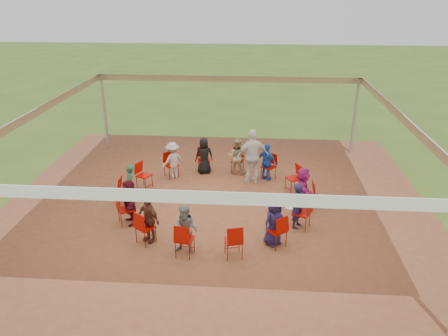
# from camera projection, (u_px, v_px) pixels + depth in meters

# --- Properties ---
(ground) EXTENTS (80.00, 80.00, 0.00)m
(ground) POSITION_uv_depth(u_px,v_px,m) (216.00, 206.00, 13.38)
(ground) COLOR #3B571B
(ground) RESTS_ON ground
(dirt_patch) EXTENTS (13.00, 13.00, 0.00)m
(dirt_patch) POSITION_uv_depth(u_px,v_px,m) (216.00, 206.00, 13.37)
(dirt_patch) COLOR brown
(dirt_patch) RESTS_ON ground
(tent) EXTENTS (10.33, 10.33, 3.00)m
(tent) POSITION_uv_depth(u_px,v_px,m) (215.00, 132.00, 12.46)
(tent) COLOR #B2B2B7
(tent) RESTS_ON ground
(chair_0) EXTENTS (0.57, 0.56, 0.90)m
(chair_0) POSITION_uv_depth(u_px,v_px,m) (302.00, 213.00, 12.01)
(chair_0) COLOR #9E0800
(chair_0) RESTS_ON ground
(chair_1) EXTENTS (0.45, 0.43, 0.90)m
(chair_1) POSITION_uv_depth(u_px,v_px,m) (306.00, 195.00, 13.08)
(chair_1) COLOR #9E0800
(chair_1) RESTS_ON ground
(chair_2) EXTENTS (0.58, 0.58, 0.90)m
(chair_2) POSITION_uv_depth(u_px,v_px,m) (293.00, 178.00, 14.18)
(chair_2) COLOR #9E0800
(chair_2) RESTS_ON ground
(chair_3) EXTENTS (0.60, 0.60, 0.90)m
(chair_3) POSITION_uv_depth(u_px,v_px,m) (269.00, 167.00, 15.09)
(chair_3) COLOR #9E0800
(chair_3) RESTS_ON ground
(chair_4) EXTENTS (0.50, 0.51, 0.90)m
(chair_4) POSITION_uv_depth(u_px,v_px,m) (237.00, 161.00, 15.62)
(chair_4) COLOR #9E0800
(chair_4) RESTS_ON ground
(chair_5) EXTENTS (0.52, 0.53, 0.90)m
(chair_5) POSITION_uv_depth(u_px,v_px,m) (204.00, 160.00, 15.67)
(chair_5) COLOR #9E0800
(chair_5) RESTS_ON ground
(chair_6) EXTENTS (0.60, 0.61, 0.90)m
(chair_6) POSITION_uv_depth(u_px,v_px,m) (171.00, 165.00, 15.23)
(chair_6) COLOR #9E0800
(chair_6) RESTS_ON ground
(chair_7) EXTENTS (0.57, 0.56, 0.90)m
(chair_7) POSITION_uv_depth(u_px,v_px,m) (144.00, 176.00, 14.39)
(chair_7) COLOR #9E0800
(chair_7) RESTS_ON ground
(chair_8) EXTENTS (0.45, 0.43, 0.90)m
(chair_8) POSITION_uv_depth(u_px,v_px,m) (127.00, 191.00, 13.32)
(chair_8) COLOR #9E0800
(chair_8) RESTS_ON ground
(chair_9) EXTENTS (0.58, 0.58, 0.90)m
(chair_9) POSITION_uv_depth(u_px,v_px,m) (126.00, 210.00, 12.22)
(chair_9) COLOR #9E0800
(chair_9) RESTS_ON ground
(chair_10) EXTENTS (0.60, 0.60, 0.90)m
(chair_10) POSITION_uv_depth(u_px,v_px,m) (145.00, 227.00, 11.31)
(chair_10) COLOR #9E0800
(chair_10) RESTS_ON ground
(chair_11) EXTENTS (0.50, 0.51, 0.90)m
(chair_11) POSITION_uv_depth(u_px,v_px,m) (185.00, 239.00, 10.78)
(chair_11) COLOR #9E0800
(chair_11) RESTS_ON ground
(chair_12) EXTENTS (0.52, 0.53, 0.90)m
(chair_12) POSITION_uv_depth(u_px,v_px,m) (234.00, 241.00, 10.73)
(chair_12) COLOR #9E0800
(chair_12) RESTS_ON ground
(chair_13) EXTENTS (0.60, 0.61, 0.90)m
(chair_13) POSITION_uv_depth(u_px,v_px,m) (277.00, 231.00, 11.17)
(chair_13) COLOR #9E0800
(chair_13) RESTS_ON ground
(person_seated_0) EXTENTS (0.48, 0.56, 1.31)m
(person_seated_0) POSITION_uv_depth(u_px,v_px,m) (298.00, 206.00, 11.98)
(person_seated_0) COLOR #1F1942
(person_seated_0) RESTS_ON ground
(person_seated_1) EXTENTS (0.49, 1.23, 1.31)m
(person_seated_1) POSITION_uv_depth(u_px,v_px,m) (303.00, 188.00, 13.01)
(person_seated_1) COLOR #9C1C6A
(person_seated_1) RESTS_ON ground
(person_seated_2) EXTENTS (0.85, 0.78, 1.31)m
(person_seated_2) POSITION_uv_depth(u_px,v_px,m) (267.00, 162.00, 14.92)
(person_seated_2) COLOR #1A49B1
(person_seated_2) RESTS_ON ground
(person_seated_3) EXTENTS (0.70, 0.48, 1.31)m
(person_seated_3) POSITION_uv_depth(u_px,v_px,m) (237.00, 156.00, 15.43)
(person_seated_3) COLOR tan
(person_seated_3) RESTS_ON ground
(person_seated_4) EXTENTS (0.71, 0.51, 1.31)m
(person_seated_4) POSITION_uv_depth(u_px,v_px,m) (204.00, 156.00, 15.48)
(person_seated_4) COLOR black
(person_seated_4) RESTS_ON ground
(person_seated_5) EXTENTS (0.92, 0.87, 1.31)m
(person_seated_5) POSITION_uv_depth(u_px,v_px,m) (173.00, 160.00, 15.06)
(person_seated_5) COLOR #9D978B
(person_seated_5) RESTS_ON ground
(person_seated_6) EXTENTS (0.33, 0.49, 1.31)m
(person_seated_6) POSITION_uv_depth(u_px,v_px,m) (130.00, 185.00, 13.23)
(person_seated_6) COLOR #244F32
(person_seated_6) RESTS_ON ground
(person_seated_7) EXTENTS (0.96, 1.29, 1.31)m
(person_seated_7) POSITION_uv_depth(u_px,v_px,m) (130.00, 202.00, 12.18)
(person_seated_7) COLOR #470915
(person_seated_7) RESTS_ON ground
(person_seated_8) EXTENTS (0.85, 0.78, 1.31)m
(person_seated_8) POSITION_uv_depth(u_px,v_px,m) (149.00, 219.00, 11.31)
(person_seated_8) COLOR #593022
(person_seated_8) RESTS_ON ground
(person_seated_9) EXTENTS (0.70, 0.48, 1.31)m
(person_seated_9) POSITION_uv_depth(u_px,v_px,m) (186.00, 230.00, 10.81)
(person_seated_9) COLOR gray
(person_seated_9) RESTS_ON ground
(person_seated_10) EXTENTS (0.72, 0.69, 1.31)m
(person_seated_10) POSITION_uv_depth(u_px,v_px,m) (274.00, 221.00, 11.18)
(person_seated_10) COLOR #1F1942
(person_seated_10) RESTS_ON ground
(standing_person) EXTENTS (1.23, 0.88, 1.89)m
(standing_person) POSITION_uv_depth(u_px,v_px,m) (253.00, 157.00, 14.60)
(standing_person) COLOR silver
(standing_person) RESTS_ON ground
(cable_coil) EXTENTS (0.37, 0.37, 0.03)m
(cable_coil) POSITION_uv_depth(u_px,v_px,m) (217.00, 195.00, 14.01)
(cable_coil) COLOR black
(cable_coil) RESTS_ON ground
(laptop) EXTENTS (0.34, 0.37, 0.20)m
(laptop) POSITION_uv_depth(u_px,v_px,m) (292.00, 206.00, 12.07)
(laptop) COLOR #B7B7BC
(laptop) RESTS_ON ground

